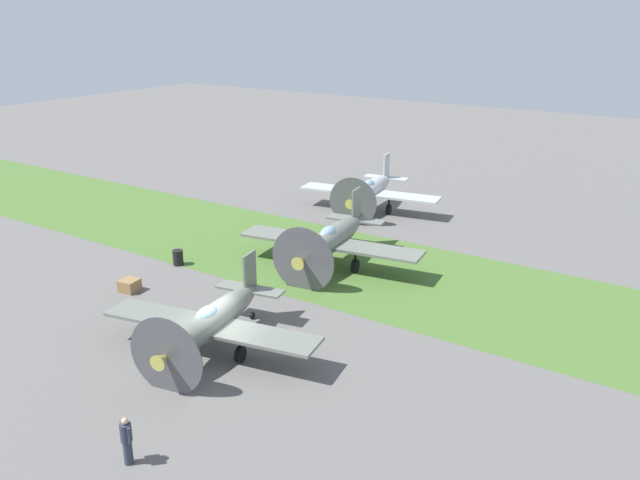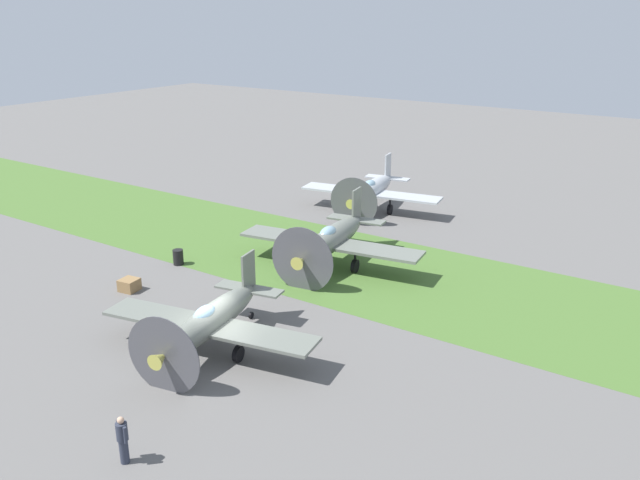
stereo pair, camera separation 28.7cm
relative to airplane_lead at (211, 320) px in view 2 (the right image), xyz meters
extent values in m
plane|color=#605E5B|center=(-0.34, -0.23, -1.48)|extent=(160.00, 160.00, 0.00)
cube|color=#476B2D|center=(-0.34, -11.90, -1.48)|extent=(120.00, 11.00, 0.01)
ellipsoid|color=slate|center=(0.03, -0.16, 0.01)|extent=(2.54, 7.09, 1.27)
cube|color=slate|center=(-0.05, 0.25, -0.15)|extent=(10.01, 3.53, 0.14)
cube|color=slate|center=(0.62, -3.28, 0.93)|extent=(0.31, 1.13, 1.95)
cube|color=slate|center=(0.62, -3.28, 0.11)|extent=(3.40, 1.51, 0.10)
cone|color=#B7B24C|center=(-0.66, 3.52, 0.01)|extent=(0.78, 0.83, 0.66)
cylinder|color=#4C4C51|center=(-0.62, 3.32, 0.01)|extent=(3.24, 0.65, 3.28)
ellipsoid|color=#8CB2C6|center=(-0.08, 0.45, 0.45)|extent=(0.97, 1.54, 0.72)
cylinder|color=black|center=(-1.53, 0.07, -1.13)|extent=(0.35, 0.73, 0.70)
cylinder|color=black|center=(-1.53, 0.07, -0.64)|extent=(0.12, 0.12, 0.99)
cylinder|color=black|center=(1.40, 0.62, -1.13)|extent=(0.35, 0.73, 0.70)
cylinder|color=black|center=(1.40, 0.62, -0.64)|extent=(0.12, 0.12, 0.99)
cylinder|color=black|center=(0.64, -3.39, -1.32)|extent=(0.18, 0.35, 0.33)
ellipsoid|color=slate|center=(1.22, -11.52, 0.15)|extent=(2.49, 7.78, 1.40)
cube|color=slate|center=(1.16, -11.07, -0.02)|extent=(10.98, 3.46, 0.16)
cube|color=slate|center=(1.73, -14.97, 1.16)|extent=(0.29, 1.24, 2.14)
cube|color=slate|center=(1.73, -14.97, 0.26)|extent=(3.71, 1.53, 0.11)
cone|color=#B7B24C|center=(0.63, -7.45, 0.15)|extent=(0.83, 0.88, 0.72)
cylinder|color=#4C4C51|center=(0.66, -7.67, 0.15)|extent=(3.57, 0.57, 3.60)
ellipsoid|color=#8CB2C6|center=(1.12, -10.85, 0.64)|extent=(1.01, 1.67, 0.79)
cylinder|color=black|center=(-0.48, -11.20, -1.10)|extent=(0.36, 0.79, 0.77)
cylinder|color=black|center=(-0.48, -11.20, -0.56)|extent=(0.14, 0.14, 1.08)
cylinder|color=black|center=(2.76, -10.72, -1.10)|extent=(0.36, 0.79, 0.77)
cylinder|color=black|center=(2.76, -10.72, -0.56)|extent=(0.14, 0.14, 1.08)
cylinder|color=black|center=(1.75, -15.08, -1.30)|extent=(0.19, 0.38, 0.36)
ellipsoid|color=#B2B7BC|center=(4.81, -22.45, 0.08)|extent=(2.52, 7.46, 1.34)
cube|color=#B2B7BC|center=(4.74, -22.02, -0.08)|extent=(10.52, 3.51, 0.15)
cube|color=#B2B7BC|center=(5.36, -25.75, 1.05)|extent=(0.30, 1.19, 2.05)
cube|color=#B2B7BC|center=(5.36, -25.75, 0.19)|extent=(3.57, 1.52, 0.11)
cone|color=#B7B24C|center=(4.17, -18.56, 0.08)|extent=(0.81, 0.86, 0.69)
cylinder|color=#4C4C51|center=(4.20, -18.77, 0.08)|extent=(3.41, 0.61, 3.45)
ellipsoid|color=#8CB2C6|center=(4.70, -21.81, 0.55)|extent=(0.99, 1.61, 0.76)
cylinder|color=black|center=(3.18, -22.17, -1.12)|extent=(0.35, 0.76, 0.73)
cylinder|color=black|center=(3.18, -22.17, -0.60)|extent=(0.13, 0.13, 1.04)
cylinder|color=black|center=(6.27, -21.66, -1.12)|extent=(0.35, 0.76, 0.73)
cylinder|color=black|center=(6.27, -21.66, -0.60)|extent=(0.13, 0.13, 1.04)
cylinder|color=black|center=(5.38, -25.85, -1.31)|extent=(0.18, 0.36, 0.35)
cylinder|color=#2D3342|center=(-2.73, 7.14, -1.04)|extent=(0.30, 0.30, 0.88)
cylinder|color=#2D3342|center=(-2.73, 7.14, -0.29)|extent=(0.38, 0.38, 0.62)
sphere|color=tan|center=(-2.73, 7.14, 0.13)|extent=(0.23, 0.23, 0.23)
cylinder|color=#2D3342|center=(-2.98, 7.21, -0.29)|extent=(0.11, 0.11, 0.59)
cylinder|color=#2D3342|center=(-2.48, 7.07, -0.29)|extent=(0.11, 0.11, 0.59)
cylinder|color=black|center=(8.69, -6.51, -1.03)|extent=(0.60, 0.60, 0.90)
cube|color=olive|center=(8.09, -2.37, -1.16)|extent=(1.02, 1.02, 0.64)
camera|label=1|loc=(-17.74, 18.52, 12.52)|focal=36.75mm
camera|label=2|loc=(-17.98, 18.36, 12.52)|focal=36.75mm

